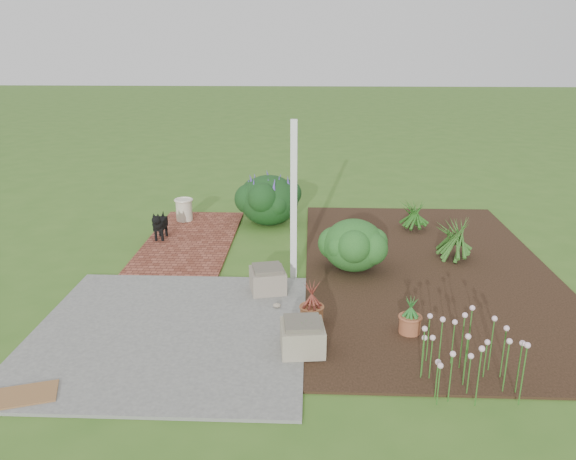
{
  "coord_description": "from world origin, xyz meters",
  "views": [
    {
      "loc": [
        0.55,
        -8.12,
        3.58
      ],
      "look_at": [
        0.2,
        0.4,
        0.7
      ],
      "focal_mm": 35.0,
      "sensor_mm": 36.0,
      "label": 1
    }
  ],
  "objects_px": {
    "stone_trough_near": "(303,335)",
    "black_dog": "(160,224)",
    "cream_ceramic_urn": "(184,210)",
    "evergreen_shrub": "(354,244)"
  },
  "relations": [
    {
      "from": "cream_ceramic_urn",
      "to": "black_dog",
      "type": "bearing_deg",
      "value": -99.38
    },
    {
      "from": "stone_trough_near",
      "to": "black_dog",
      "type": "bearing_deg",
      "value": 125.97
    },
    {
      "from": "black_dog",
      "to": "cream_ceramic_urn",
      "type": "relative_size",
      "value": 1.35
    },
    {
      "from": "stone_trough_near",
      "to": "black_dog",
      "type": "relative_size",
      "value": 0.68
    },
    {
      "from": "black_dog",
      "to": "cream_ceramic_urn",
      "type": "height_order",
      "value": "black_dog"
    },
    {
      "from": "black_dog",
      "to": "evergreen_shrub",
      "type": "height_order",
      "value": "evergreen_shrub"
    },
    {
      "from": "black_dog",
      "to": "evergreen_shrub",
      "type": "xyz_separation_m",
      "value": [
        3.52,
        -1.25,
        0.11
      ]
    },
    {
      "from": "black_dog",
      "to": "evergreen_shrub",
      "type": "bearing_deg",
      "value": -18.66
    },
    {
      "from": "stone_trough_near",
      "to": "evergreen_shrub",
      "type": "xyz_separation_m",
      "value": [
        0.79,
        2.52,
        0.28
      ]
    },
    {
      "from": "stone_trough_near",
      "to": "black_dog",
      "type": "height_order",
      "value": "black_dog"
    }
  ]
}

